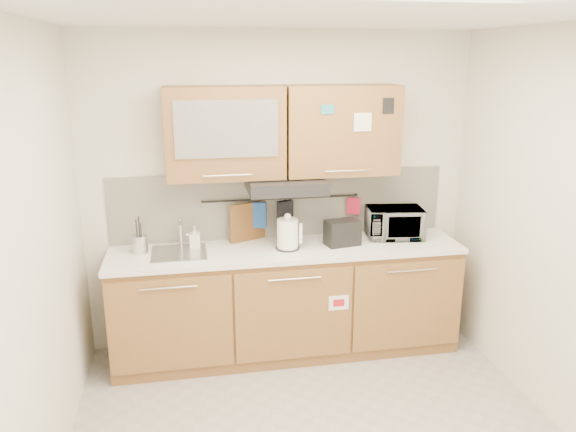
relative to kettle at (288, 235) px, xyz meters
name	(u,v)px	position (x,y,z in m)	size (l,w,h in m)	color
ceiling	(329,15)	(0.00, -1.16, 1.56)	(3.20, 3.20, 0.00)	white
wall_back	(280,192)	(0.00, 0.34, 0.26)	(3.20, 3.20, 0.00)	silver
wall_left	(32,270)	(-1.60, -1.16, 0.26)	(3.00, 3.00, 0.00)	silver
wall_right	(570,236)	(1.60, -1.16, 0.26)	(3.00, 3.00, 0.00)	silver
base_cabinet	(287,306)	(0.00, 0.04, -0.63)	(2.80, 0.64, 0.88)	brown
countertop	(287,250)	(0.00, 0.03, -0.14)	(2.82, 0.62, 0.04)	white
backsplash	(281,204)	(0.00, 0.33, 0.16)	(2.80, 0.02, 0.56)	silver
upper_cabinets	(283,131)	(0.00, 0.17, 0.79)	(1.82, 0.37, 0.70)	brown
range_hood	(286,185)	(0.00, 0.09, 0.38)	(0.60, 0.46, 0.10)	black
sink	(179,253)	(-0.85, 0.05, -0.11)	(0.42, 0.40, 0.26)	silver
utensil_rail	(281,198)	(0.00, 0.29, 0.22)	(0.02, 0.02, 1.30)	black
utensil_crock	(140,244)	(-1.14, 0.11, -0.04)	(0.13, 0.13, 0.29)	silver
kettle	(288,235)	(0.00, 0.00, 0.00)	(0.22, 0.21, 0.29)	white
toaster	(342,232)	(0.45, 0.02, -0.01)	(0.30, 0.21, 0.21)	black
microwave	(394,223)	(0.94, 0.13, 0.01)	(0.46, 0.31, 0.25)	#999999
soap_bottle	(195,237)	(-0.72, 0.15, -0.03)	(0.08, 0.08, 0.18)	#999999
cutting_board	(250,228)	(-0.27, 0.28, -0.02)	(0.36, 0.03, 0.44)	brown
oven_mitt	(258,215)	(-0.20, 0.28, 0.09)	(0.13, 0.03, 0.22)	navy
dark_pouch	(285,214)	(0.03, 0.28, 0.09)	(0.14, 0.04, 0.22)	black
pot_holder	(353,206)	(0.62, 0.28, 0.13)	(0.12, 0.02, 0.14)	#AF1730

